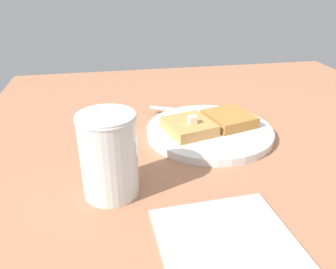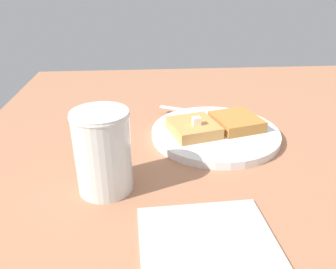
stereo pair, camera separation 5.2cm
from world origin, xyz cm
name	(u,v)px [view 2 (the right image)]	position (x,y,z in cm)	size (l,w,h in cm)	color
table_surface	(237,142)	(0.00, 0.00, 0.96)	(99.75, 99.75, 1.93)	#AA6F4F
plate	(215,133)	(-4.21, 0.89, 2.74)	(23.88, 23.88, 1.41)	white
toast_slice_left	(194,128)	(-8.49, -0.25, 4.36)	(7.94, 8.60, 2.05)	tan
toast_slice_middle	(237,122)	(0.08, 2.02, 4.36)	(7.94, 8.60, 2.05)	#B87A37
butter_pat_primary	(197,121)	(-8.14, -0.96, 6.10)	(1.43, 1.28, 1.43)	#F6EBC7
fork	(200,112)	(-5.68, 9.27, 3.52)	(15.08, 8.13, 0.36)	silver
syrup_jar	(103,154)	(-23.16, -14.11, 7.55)	(7.91, 7.91, 11.84)	#5A2B10
napkin	(209,246)	(-10.55, -26.56, 2.08)	(15.66, 14.95, 0.30)	beige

